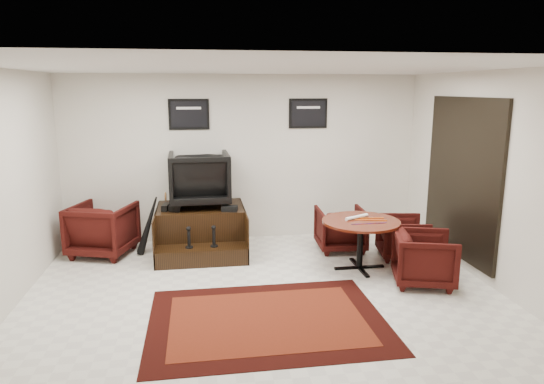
{
  "coord_description": "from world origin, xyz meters",
  "views": [
    {
      "loc": [
        -0.77,
        -5.66,
        2.56
      ],
      "look_at": [
        0.24,
        0.9,
        1.14
      ],
      "focal_mm": 32.0,
      "sensor_mm": 36.0,
      "label": 1
    }
  ],
  "objects_px": {
    "table_chair_corner": "(425,256)",
    "table_chair_back": "(340,227)",
    "meeting_table": "(361,226)",
    "table_chair_window": "(403,235)",
    "shine_podium": "(201,231)",
    "shine_chair": "(199,176)",
    "armchair_side": "(103,227)"
  },
  "relations": [
    {
      "from": "shine_podium",
      "to": "table_chair_corner",
      "type": "bearing_deg",
      "value": -32.24
    },
    {
      "from": "armchair_side",
      "to": "table_chair_corner",
      "type": "height_order",
      "value": "armchair_side"
    },
    {
      "from": "table_chair_corner",
      "to": "armchair_side",
      "type": "bearing_deg",
      "value": 83.16
    },
    {
      "from": "shine_podium",
      "to": "meeting_table",
      "type": "height_order",
      "value": "meeting_table"
    },
    {
      "from": "shine_podium",
      "to": "meeting_table",
      "type": "relative_size",
      "value": 1.28
    },
    {
      "from": "table_chair_window",
      "to": "table_chair_corner",
      "type": "distance_m",
      "value": 1.04
    },
    {
      "from": "meeting_table",
      "to": "table_chair_window",
      "type": "bearing_deg",
      "value": 23.8
    },
    {
      "from": "armchair_side",
      "to": "table_chair_corner",
      "type": "xyz_separation_m",
      "value": [
        4.44,
        -1.88,
        -0.06
      ]
    },
    {
      "from": "shine_podium",
      "to": "shine_chair",
      "type": "xyz_separation_m",
      "value": [
        0.0,
        0.14,
        0.87
      ]
    },
    {
      "from": "shine_podium",
      "to": "armchair_side",
      "type": "xyz_separation_m",
      "value": [
        -1.52,
        0.04,
        0.12
      ]
    },
    {
      "from": "shine_podium",
      "to": "armchair_side",
      "type": "distance_m",
      "value": 1.53
    },
    {
      "from": "shine_podium",
      "to": "meeting_table",
      "type": "bearing_deg",
      "value": -27.41
    },
    {
      "from": "meeting_table",
      "to": "table_chair_corner",
      "type": "height_order",
      "value": "table_chair_corner"
    },
    {
      "from": "armchair_side",
      "to": "shine_chair",
      "type": "bearing_deg",
      "value": -158.36
    },
    {
      "from": "shine_chair",
      "to": "armchair_side",
      "type": "height_order",
      "value": "shine_chair"
    },
    {
      "from": "shine_chair",
      "to": "table_chair_corner",
      "type": "distance_m",
      "value": 3.62
    },
    {
      "from": "table_chair_window",
      "to": "shine_podium",
      "type": "bearing_deg",
      "value": 84.89
    },
    {
      "from": "shine_podium",
      "to": "table_chair_corner",
      "type": "height_order",
      "value": "table_chair_corner"
    },
    {
      "from": "armchair_side",
      "to": "table_chair_back",
      "type": "distance_m",
      "value": 3.76
    },
    {
      "from": "meeting_table",
      "to": "table_chair_corner",
      "type": "relative_size",
      "value": 1.43
    },
    {
      "from": "shine_podium",
      "to": "table_chair_back",
      "type": "height_order",
      "value": "table_chair_back"
    },
    {
      "from": "meeting_table",
      "to": "table_chair_back",
      "type": "height_order",
      "value": "table_chair_back"
    },
    {
      "from": "shine_podium",
      "to": "table_chair_window",
      "type": "xyz_separation_m",
      "value": [
        3.07,
        -0.81,
        0.03
      ]
    },
    {
      "from": "armchair_side",
      "to": "meeting_table",
      "type": "xyz_separation_m",
      "value": [
        3.78,
        -1.21,
        0.18
      ]
    },
    {
      "from": "table_chair_window",
      "to": "meeting_table",
      "type": "bearing_deg",
      "value": 123.58
    },
    {
      "from": "table_chair_back",
      "to": "table_chair_corner",
      "type": "bearing_deg",
      "value": 117.32
    },
    {
      "from": "shine_chair",
      "to": "table_chair_window",
      "type": "distance_m",
      "value": 3.32
    },
    {
      "from": "shine_chair",
      "to": "table_chair_back",
      "type": "relative_size",
      "value": 1.27
    },
    {
      "from": "table_chair_corner",
      "to": "table_chair_back",
      "type": "bearing_deg",
      "value": 40.32
    },
    {
      "from": "table_chair_back",
      "to": "table_chair_corner",
      "type": "xyz_separation_m",
      "value": [
        0.69,
        -1.54,
        0.01
      ]
    },
    {
      "from": "shine_podium",
      "to": "shine_chair",
      "type": "bearing_deg",
      "value": 90.0
    },
    {
      "from": "shine_chair",
      "to": "table_chair_back",
      "type": "xyz_separation_m",
      "value": [
        2.23,
        -0.44,
        -0.81
      ]
    }
  ]
}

